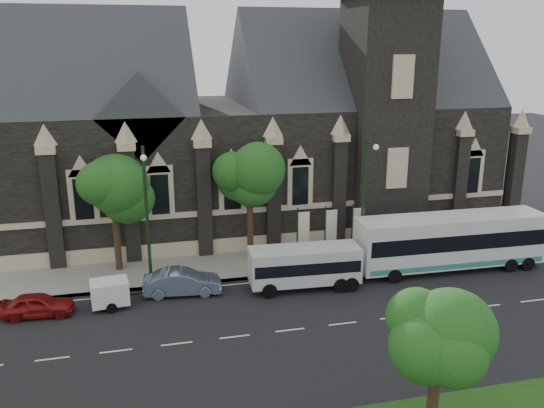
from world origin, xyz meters
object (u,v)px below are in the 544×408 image
object	(u,v)px
street_lamp_near	(365,196)
banner_flag_left	(301,230)
street_lamp_mid	(147,210)
car_far_red	(38,305)
tree_park_east	(441,329)
box_trailer	(110,292)
tour_coach	(450,241)
sedan	(182,282)
banner_flag_right	(356,226)
banner_flag_center	(329,228)
tree_walk_right	(252,179)
tree_walk_left	(116,188)
shuttle_bus	(305,265)

from	to	relation	value
street_lamp_near	banner_flag_left	xyz separation A→B (m)	(-3.71, 1.91, -2.73)
street_lamp_mid	car_far_red	size ratio (longest dim) A/B	2.29
tree_park_east	box_trailer	distance (m)	19.50
tour_coach	sedan	bearing A→B (deg)	-179.66
street_lamp_near	banner_flag_right	size ratio (longest dim) A/B	2.25
tour_coach	box_trailer	bearing A→B (deg)	-177.46
banner_flag_left	banner_flag_center	xyz separation A→B (m)	(2.00, 0.00, 0.00)
tree_walk_right	sedan	world-z (taller)	tree_walk_right
tour_coach	banner_flag_left	bearing A→B (deg)	161.34
banner_flag_left	car_far_red	xyz separation A→B (m)	(-16.59, -4.06, -1.71)
banner_flag_left	banner_flag_right	xyz separation A→B (m)	(4.00, 0.00, 0.00)
banner_flag_center	car_far_red	bearing A→B (deg)	-167.69
banner_flag_left	box_trailer	size ratio (longest dim) A/B	1.28
tree_park_east	sedan	world-z (taller)	tree_park_east
tree_walk_left	sedan	bearing A→B (deg)	-53.07
tour_coach	shuttle_bus	bearing A→B (deg)	-175.53
tree_park_east	tree_walk_left	world-z (taller)	tree_walk_left
tree_walk_right	tree_walk_left	distance (m)	9.01
tree_walk_right	shuttle_bus	distance (m)	7.44
tour_coach	sedan	distance (m)	17.90
shuttle_bus	car_far_red	size ratio (longest dim) A/B	1.78
tree_walk_right	box_trailer	xyz separation A→B (m)	(-9.61, -5.60, -4.89)
banner_flag_left	banner_flag_center	size ratio (longest dim) A/B	1.00
street_lamp_near	banner_flag_left	size ratio (longest dim) A/B	2.25
banner_flag_center	car_far_red	distance (m)	19.10
banner_flag_left	box_trailer	bearing A→B (deg)	-162.97
banner_flag_center	box_trailer	size ratio (longest dim) A/B	1.28
tree_walk_right	street_lamp_near	distance (m)	7.72
tree_park_east	tour_coach	world-z (taller)	tree_park_east
banner_flag_left	tour_coach	size ratio (longest dim) A/B	0.31
banner_flag_right	shuttle_bus	xyz separation A→B (m)	(-4.95, -3.98, -0.85)
tree_park_east	box_trailer	size ratio (longest dim) A/B	2.01
tree_walk_left	shuttle_bus	size ratio (longest dim) A/B	1.10
street_lamp_near	sedan	distance (m)	12.98
tree_walk_right	car_far_red	distance (m)	15.57
tree_park_east	tree_walk_left	xyz separation A→B (m)	(-11.97, 20.03, 1.12)
tree_park_east	banner_flag_right	xyz separation A→B (m)	(4.11, 18.32, -2.24)
banner_flag_right	tree_walk_right	bearing A→B (deg)	166.40
tree_walk_left	car_far_red	bearing A→B (deg)	-128.03
street_lamp_near	banner_flag_center	size ratio (longest dim) A/B	2.25
banner_flag_left	tour_coach	bearing A→B (deg)	-19.97
street_lamp_near	car_far_red	xyz separation A→B (m)	(-20.30, -2.15, -4.44)
banner_flag_right	banner_flag_left	bearing A→B (deg)	180.00
tree_walk_right	car_far_red	bearing A→B (deg)	-156.88
banner_flag_right	box_trailer	xyz separation A→B (m)	(-16.69, -3.89, -1.46)
tree_walk_left	street_lamp_mid	world-z (taller)	street_lamp_mid
street_lamp_near	banner_flag_center	distance (m)	3.74
box_trailer	banner_flag_center	bearing A→B (deg)	8.49
street_lamp_mid	tour_coach	world-z (taller)	street_lamp_mid
street_lamp_near	banner_flag_left	bearing A→B (deg)	152.82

